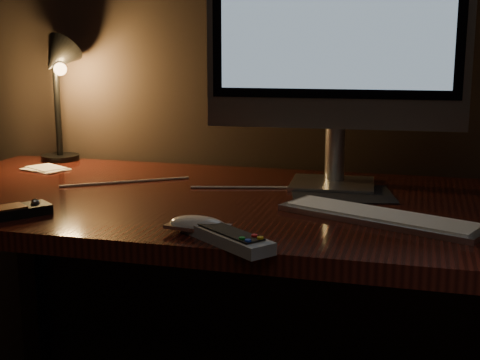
% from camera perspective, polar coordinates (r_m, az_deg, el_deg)
% --- Properties ---
extents(desk, '(1.60, 0.75, 0.75)m').
position_cam_1_polar(desk, '(1.63, 0.07, -5.40)').
color(desk, '#3C130D').
rests_on(desk, ground).
extents(monitor, '(0.62, 0.19, 0.65)m').
position_cam_1_polar(monitor, '(1.63, 8.24, 12.87)').
color(monitor, silver).
rests_on(monitor, desk).
extents(keyboard, '(0.43, 0.27, 0.02)m').
position_cam_1_polar(keyboard, '(1.37, 11.85, -3.06)').
color(keyboard, silver).
rests_on(keyboard, desk).
extents(mousepad, '(0.27, 0.23, 0.00)m').
position_cam_1_polar(mousepad, '(1.58, 8.70, -1.18)').
color(mousepad, black).
rests_on(mousepad, desk).
extents(mouse, '(0.12, 0.08, 0.02)m').
position_cam_1_polar(mouse, '(1.26, -3.60, -4.03)').
color(mouse, white).
rests_on(mouse, desk).
extents(media_remote, '(0.15, 0.17, 0.03)m').
position_cam_1_polar(media_remote, '(1.44, -19.18, -2.59)').
color(media_remote, black).
rests_on(media_remote, desk).
extents(tv_remote, '(0.21, 0.18, 0.03)m').
position_cam_1_polar(tv_remote, '(1.19, -1.22, -4.81)').
color(tv_remote, '#949799').
rests_on(tv_remote, desk).
extents(papers, '(0.15, 0.13, 0.01)m').
position_cam_1_polar(papers, '(1.94, -16.27, 0.94)').
color(papers, white).
rests_on(papers, desk).
extents(desk_lamp, '(0.17, 0.19, 0.38)m').
position_cam_1_polar(desk_lamp, '(2.01, -15.31, 8.58)').
color(desk_lamp, black).
rests_on(desk_lamp, desk).
extents(cable, '(0.59, 0.25, 0.01)m').
position_cam_1_polar(cable, '(1.65, -4.56, -0.47)').
color(cable, white).
rests_on(cable, desk).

